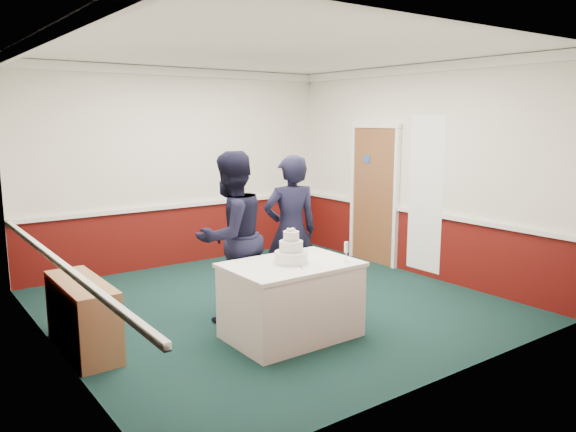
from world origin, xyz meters
TOP-DOWN VIEW (x-y plane):
  - ground at (0.00, 0.00)m, footprint 5.00×5.00m
  - room_shell at (0.08, 0.61)m, footprint 5.00×5.00m
  - sideboard at (-2.28, -0.03)m, footprint 0.41×1.20m
  - cake_table at (-0.43, -0.94)m, footprint 1.32×0.92m
  - wedding_cake at (-0.43, -0.94)m, footprint 0.35×0.35m
  - cake_knife at (-0.46, -1.14)m, footprint 0.10×0.21m
  - champagne_flute at (0.07, -1.22)m, footprint 0.05×0.05m
  - person_man at (-0.65, -0.10)m, footprint 1.06×0.91m
  - person_woman at (0.16, -0.13)m, footprint 0.77×0.62m

SIDE VIEW (x-z plane):
  - ground at x=0.00m, z-range 0.00..0.00m
  - sideboard at x=-2.28m, z-range 0.00..0.70m
  - cake_table at x=-0.43m, z-range 0.01..0.80m
  - cake_knife at x=-0.46m, z-range 0.79..0.79m
  - wedding_cake at x=-0.43m, z-range 0.72..1.08m
  - person_woman at x=0.16m, z-range 0.00..1.83m
  - champagne_flute at x=0.07m, z-range 0.83..1.03m
  - person_man at x=-0.65m, z-range 0.00..1.90m
  - room_shell at x=0.08m, z-range 0.47..3.47m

